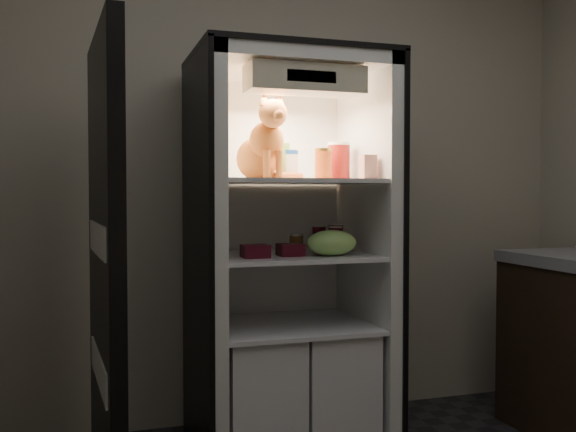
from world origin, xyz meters
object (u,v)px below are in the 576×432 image
Objects in this scene: parmesan_shaker at (283,162)px; soda_can_a at (319,238)px; mayo_tub at (288,165)px; berry_box_left at (255,251)px; soda_can_b at (336,238)px; tabby_cat at (263,148)px; salsa_jar at (323,164)px; cream_carton at (368,167)px; grape_bag at (332,243)px; pepper_jar at (339,161)px; berry_box_right at (290,250)px; soda_can_c at (335,240)px; refrigerator at (286,283)px; condiment_jar at (296,243)px.

soda_can_a is at bearing 5.22° from parmesan_shaker.
berry_box_left is (-0.22, -0.22, -0.39)m from mayo_tub.
soda_can_b reaches higher than soda_can_a.
salsa_jar is (0.29, -0.03, -0.07)m from tabby_cat.
parmesan_shaker is at bearing 140.88° from cream_carton.
parmesan_shaker reaches higher than grape_bag.
grape_bag is (-0.13, -0.22, -0.38)m from pepper_jar.
tabby_cat reaches higher than berry_box_right.
berry_box_left reaches higher than berry_box_right.
berry_box_left is (-0.42, -0.09, -0.03)m from soda_can_c.
refrigerator reaches higher than cream_carton.
mayo_tub is 0.46m from grape_bag.
cream_carton is at bearing -11.96° from grape_bag.
cream_carton is 0.47× the size of grape_bag.
mayo_tub reaches higher than berry_box_right.
parmesan_shaker is at bearing -174.78° from soda_can_a.
berry_box_left is at bearing -160.52° from soda_can_b.
soda_can_c is at bearing 12.51° from berry_box_left.
salsa_jar is 1.59× the size of condiment_jar.
parmesan_shaker reaches higher than cream_carton.
tabby_cat is at bearing -164.96° from soda_can_a.
refrigerator is 13.94× the size of soda_can_b.
berry_box_left is (-0.07, -0.14, -0.47)m from tabby_cat.
berry_box_left is at bearing -167.49° from soda_can_c.
parmesan_shaker is at bearing 47.42° from berry_box_left.
tabby_cat is 0.50m from cream_carton.
mayo_tub is (0.03, 0.01, -0.02)m from parmesan_shaker.
condiment_jar is at bearing 31.44° from berry_box_left.
refrigerator reaches higher than berry_box_left.
refrigerator is at bearing -169.30° from soda_can_a.
mayo_tub is at bearing 164.22° from soda_can_b.
salsa_jar is at bearing -16.51° from tabby_cat.
salsa_jar reaches higher than berry_box_left.
refrigerator is 12.75× the size of salsa_jar.
berry_box_right is at bearing -104.06° from mayo_tub.
soda_can_a reaches higher than grape_bag.
mayo_tub is 1.15× the size of soda_can_a.
soda_can_b is at bearing 108.66° from cream_carton.
mayo_tub is 0.38m from condiment_jar.
pepper_jar is at bearing 22.70° from berry_box_left.
soda_can_b is 0.20m from grape_bag.
salsa_jar is at bearing -25.87° from refrigerator.
berry_box_right is (-0.31, -0.17, -0.42)m from pepper_jar.
salsa_jar is 1.34× the size of cream_carton.
cream_carton is 0.39m from soda_can_c.
condiment_jar is (-0.18, 0.05, -0.02)m from soda_can_c.
salsa_jar is 0.55m from berry_box_left.
cream_carton is at bearing -5.90° from berry_box_left.
cream_carton reaches higher than grape_bag.
grape_bag reaches higher than condiment_jar.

